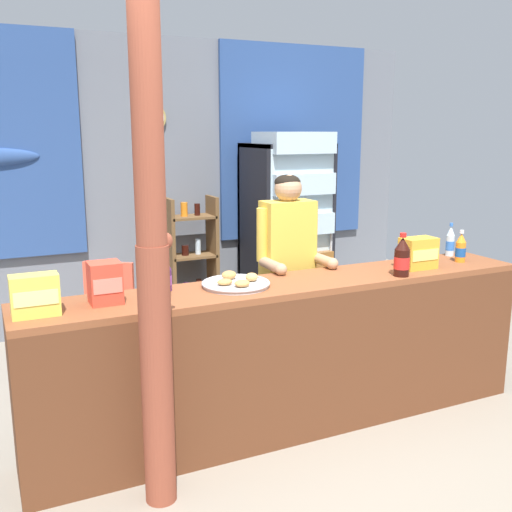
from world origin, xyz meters
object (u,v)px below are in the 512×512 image
Objects in this scene: soda_bottle_grape_soda at (166,276)px; soda_bottle_orange_soda at (461,248)px; soda_bottle_water at (450,242)px; pastry_tray at (236,283)px; bottle_shelf_rack at (192,259)px; snack_box_crackers at (105,283)px; plastic_lawn_chair at (104,310)px; shopkeeper at (288,260)px; stall_counter at (299,345)px; drink_fridge at (288,219)px; snack_box_instant_noodle at (35,295)px; timber_post at (152,257)px; snack_box_choco_powder at (418,253)px; soda_bottle_cola at (402,258)px.

soda_bottle_orange_soda is (2.13, -0.15, 0.01)m from soda_bottle_grape_soda.
pastry_tray is at bearing -175.82° from soda_bottle_water.
bottle_shelf_rack is 5.52× the size of snack_box_crackers.
soda_bottle_water is at bearing 66.76° from soda_bottle_orange_soda.
plastic_lawn_chair is 3.45× the size of soda_bottle_water.
shopkeeper is 1.42m from snack_box_crackers.
stall_counter is 14.45× the size of snack_box_crackers.
drink_fridge is 2.09m from plastic_lawn_chair.
soda_bottle_water is at bearing -77.67° from drink_fridge.
bottle_shelf_rack reaches higher than pastry_tray.
soda_bottle_water is at bearing 11.26° from stall_counter.
snack_box_instant_noodle is at bearing -179.31° from soda_bottle_orange_soda.
timber_post is 3.17× the size of plastic_lawn_chair.
snack_box_choco_powder is (1.95, 0.37, -0.23)m from timber_post.
stall_counter is 1.45m from soda_bottle_orange_soda.
timber_post is at bearing -171.91° from soda_bottle_cola.
soda_bottle_orange_soda is at bearing 9.61° from timber_post.
drink_fridge is at bearing 41.97° from snack_box_crackers.
drink_fridge is (1.05, 2.11, 0.44)m from stall_counter.
soda_bottle_orange_soda and snack_box_crackers have the same top height.
plastic_lawn_chair is 1.46m from soda_bottle_grape_soda.
bottle_shelf_rack reaches higher than soda_bottle_cola.
soda_bottle_water is (2.35, -1.29, 0.59)m from plastic_lawn_chair.
soda_bottle_grape_soda is at bearing -134.26° from drink_fridge.
shopkeeper is at bearing 16.09° from snack_box_instant_noodle.
snack_box_choco_powder is (1.72, -0.18, 0.02)m from soda_bottle_grape_soda.
snack_box_choco_powder is at bearing 27.75° from soda_bottle_cola.
timber_post is at bearing -143.95° from pastry_tray.
plastic_lawn_chair is 0.54× the size of shopkeeper.
snack_box_crackers is 0.37m from snack_box_instant_noodle.
drink_fridge reaches higher than snack_box_instant_noodle.
snack_box_crackers is (-2.59, -0.16, 0.01)m from soda_bottle_water.
snack_box_instant_noodle is at bearing 144.87° from timber_post.
snack_box_crackers is 0.55× the size of pastry_tray.
soda_bottle_orange_soda is (-0.08, -0.20, -0.01)m from soda_bottle_water.
soda_bottle_water is at bearing 4.18° from pastry_tray.
timber_post is 11.37× the size of snack_box_choco_powder.
drink_fridge reaches higher than snack_box_crackers.
soda_bottle_grape_soda is 0.50× the size of pastry_tray.
soda_bottle_water is 0.60× the size of pastry_tray.
drink_fridge is at bearing 15.20° from plastic_lawn_chair.
soda_bottle_water is 1.08× the size of snack_box_crackers.
soda_bottle_cola is 0.81m from soda_bottle_water.
snack_box_crackers is at bearing 108.97° from timber_post.
soda_bottle_water is (2.44, 0.59, -0.23)m from timber_post.
soda_bottle_cola reaches higher than soda_bottle_water.
shopkeeper reaches higher than snack_box_crackers.
soda_bottle_grape_soda is (0.13, -1.34, 0.57)m from plastic_lawn_chair.
soda_bottle_water reaches higher than soda_bottle_orange_soda.
soda_bottle_grape_soda is 0.39m from snack_box_crackers.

